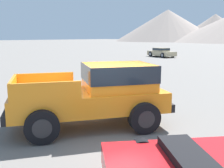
% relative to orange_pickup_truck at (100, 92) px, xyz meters
% --- Properties ---
extents(ground_plane, '(320.00, 320.00, 0.00)m').
position_rel_orange_pickup_truck_xyz_m(ground_plane, '(0.31, -0.15, -1.08)').
color(ground_plane, slate).
extents(orange_pickup_truck, '(4.04, 5.06, 1.91)m').
position_rel_orange_pickup_truck_xyz_m(orange_pickup_truck, '(0.00, 0.00, 0.00)').
color(orange_pickup_truck, orange).
rests_on(orange_pickup_truck, ground_plane).
extents(parked_car_tan, '(4.42, 2.87, 1.19)m').
position_rel_orange_pickup_truck_xyz_m(parked_car_tan, '(-13.71, 24.37, -0.47)').
color(parked_car_tan, tan).
rests_on(parked_car_tan, ground_plane).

